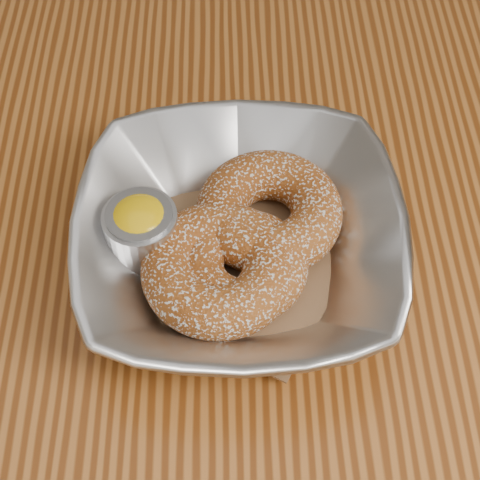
{
  "coord_description": "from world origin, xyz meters",
  "views": [
    {
      "loc": [
        -0.1,
        -0.26,
        1.2
      ],
      "look_at": [
        -0.1,
        0.04,
        0.78
      ],
      "focal_mm": 55.0,
      "sensor_mm": 36.0,
      "label": 1
    }
  ],
  "objects_px": {
    "serving_bowl": "(240,242)",
    "donut_extra": "(219,269)",
    "donut_front": "(243,265)",
    "ramekin": "(142,231)",
    "donut_back": "(269,211)",
    "table": "(358,371)"
  },
  "relations": [
    {
      "from": "table",
      "to": "donut_extra",
      "type": "xyz_separation_m",
      "value": [
        -0.11,
        0.02,
        0.13
      ]
    },
    {
      "from": "serving_bowl",
      "to": "donut_extra",
      "type": "bearing_deg",
      "value": -123.32
    },
    {
      "from": "donut_back",
      "to": "donut_front",
      "type": "xyz_separation_m",
      "value": [
        -0.02,
        -0.04,
        -0.0
      ]
    },
    {
      "from": "serving_bowl",
      "to": "ramekin",
      "type": "relative_size",
      "value": 4.39
    },
    {
      "from": "serving_bowl",
      "to": "donut_extra",
      "type": "xyz_separation_m",
      "value": [
        -0.01,
        -0.02,
        0.0
      ]
    },
    {
      "from": "serving_bowl",
      "to": "donut_front",
      "type": "distance_m",
      "value": 0.02
    },
    {
      "from": "donut_front",
      "to": "ramekin",
      "type": "distance_m",
      "value": 0.07
    },
    {
      "from": "serving_bowl",
      "to": "donut_back",
      "type": "bearing_deg",
      "value": 50.17
    },
    {
      "from": "serving_bowl",
      "to": "donut_front",
      "type": "xyz_separation_m",
      "value": [
        0.0,
        -0.02,
        -0.0
      ]
    },
    {
      "from": "donut_extra",
      "to": "donut_back",
      "type": "bearing_deg",
      "value": 53.08
    },
    {
      "from": "serving_bowl",
      "to": "donut_extra",
      "type": "distance_m",
      "value": 0.03
    },
    {
      "from": "ramekin",
      "to": "donut_back",
      "type": "bearing_deg",
      "value": 12.59
    },
    {
      "from": "ramekin",
      "to": "donut_front",
      "type": "bearing_deg",
      "value": -19.02
    },
    {
      "from": "table",
      "to": "ramekin",
      "type": "xyz_separation_m",
      "value": [
        -0.16,
        0.05,
        0.13
      ]
    },
    {
      "from": "donut_back",
      "to": "donut_front",
      "type": "distance_m",
      "value": 0.05
    },
    {
      "from": "table",
      "to": "donut_back",
      "type": "distance_m",
      "value": 0.16
    },
    {
      "from": "donut_extra",
      "to": "ramekin",
      "type": "height_order",
      "value": "ramekin"
    },
    {
      "from": "donut_back",
      "to": "donut_front",
      "type": "height_order",
      "value": "donut_back"
    },
    {
      "from": "table",
      "to": "serving_bowl",
      "type": "relative_size",
      "value": 5.26
    },
    {
      "from": "donut_back",
      "to": "ramekin",
      "type": "relative_size",
      "value": 2.03
    },
    {
      "from": "table",
      "to": "ramekin",
      "type": "bearing_deg",
      "value": 164.27
    },
    {
      "from": "serving_bowl",
      "to": "donut_front",
      "type": "relative_size",
      "value": 2.55
    }
  ]
}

